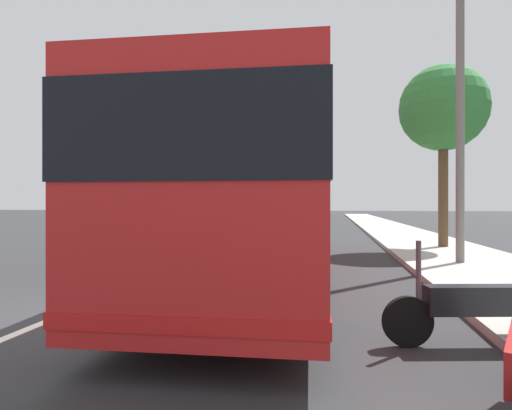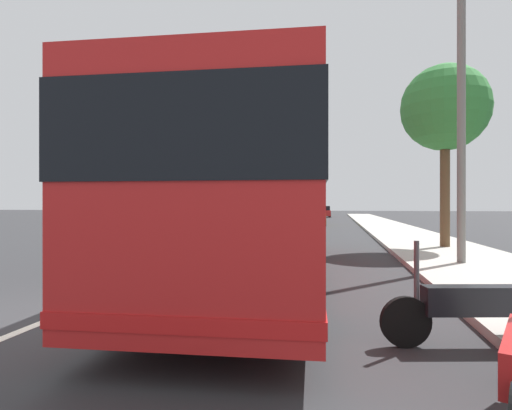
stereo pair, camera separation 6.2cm
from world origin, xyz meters
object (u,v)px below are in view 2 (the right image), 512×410
object	(u,v)px
roadside_tree_mid_block	(445,109)
utility_pole	(461,114)
car_side_street	(314,216)
car_ahead_same_lane	(265,215)
car_far_distant	(323,212)
motorcycle_by_tree	(477,307)
car_oncoming	(228,221)
coach_bus	(262,197)

from	to	relation	value
roadside_tree_mid_block	utility_pole	size ratio (longest dim) A/B	0.84
car_side_street	car_ahead_same_lane	size ratio (longest dim) A/B	0.98
car_side_street	car_far_distant	size ratio (longest dim) A/B	0.92
motorcycle_by_tree	utility_pole	distance (m)	7.58
car_oncoming	utility_pole	distance (m)	16.26
car_side_street	car_far_distant	xyz separation A→B (m)	(22.05, -0.08, -0.00)
car_side_street	roadside_tree_mid_block	distance (m)	19.24
car_ahead_same_lane	roadside_tree_mid_block	bearing A→B (deg)	24.79
car_oncoming	utility_pole	xyz separation A→B (m)	(-12.59, -9.73, 3.38)
car_ahead_same_lane	roadside_tree_mid_block	xyz separation A→B (m)	(-23.66, -10.76, 4.47)
car_side_street	car_oncoming	bearing A→B (deg)	150.59
car_far_distant	utility_pole	distance (m)	44.65
motorcycle_by_tree	car_ahead_same_lane	size ratio (longest dim) A/B	0.55
car_side_street	car_oncoming	xyz separation A→B (m)	(-9.62, 4.74, -0.04)
motorcycle_by_tree	car_oncoming	xyz separation A→B (m)	(19.07, 8.10, 0.21)
car_far_distant	roadside_tree_mid_block	xyz separation A→B (m)	(-39.89, -5.57, 4.46)
motorcycle_by_tree	car_ahead_same_lane	xyz separation A→B (m)	(34.50, 8.47, 0.23)
motorcycle_by_tree	car_oncoming	bearing A→B (deg)	-78.56
car_far_distant	coach_bus	bearing A→B (deg)	177.14
coach_bus	car_ahead_same_lane	xyz separation A→B (m)	(30.17, 5.13, -1.16)
car_side_street	utility_pole	bearing A→B (deg)	-170.53
motorcycle_by_tree	car_far_distant	world-z (taller)	car_far_distant
car_oncoming	car_ahead_same_lane	size ratio (longest dim) A/B	1.01
car_side_street	motorcycle_by_tree	bearing A→B (deg)	-176.51
roadside_tree_mid_block	utility_pole	bearing A→B (deg)	171.43
car_side_street	car_far_distant	world-z (taller)	car_side_street
roadside_tree_mid_block	car_oncoming	bearing A→B (deg)	51.60
roadside_tree_mid_block	car_ahead_same_lane	bearing A→B (deg)	24.45
car_oncoming	car_far_distant	world-z (taller)	car_far_distant
motorcycle_by_tree	utility_pole	xyz separation A→B (m)	(6.48, -1.63, 3.59)
roadside_tree_mid_block	utility_pole	xyz separation A→B (m)	(-4.36, 0.66, -1.11)
car_side_street	utility_pole	size ratio (longest dim) A/B	0.50
coach_bus	car_side_street	distance (m)	24.39
car_oncoming	roadside_tree_mid_block	size ratio (longest dim) A/B	0.62
coach_bus	utility_pole	size ratio (longest dim) A/B	1.53
coach_bus	car_far_distant	size ratio (longest dim) A/B	2.85
car_side_street	utility_pole	world-z (taller)	utility_pole
coach_bus	utility_pole	bearing A→B (deg)	-69.73
utility_pole	coach_bus	bearing A→B (deg)	113.44
coach_bus	motorcycle_by_tree	xyz separation A→B (m)	(-4.32, -3.34, -1.38)
roadside_tree_mid_block	car_side_street	bearing A→B (deg)	17.56
roadside_tree_mid_block	utility_pole	world-z (taller)	utility_pole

